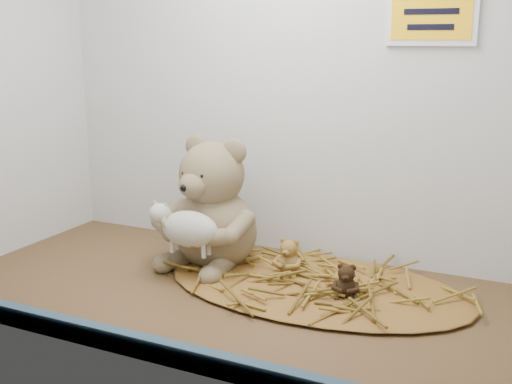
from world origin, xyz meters
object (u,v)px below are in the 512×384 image
at_px(toy_lamb, 190,229).
at_px(mini_teddy_brown, 346,279).
at_px(main_teddy, 214,202).
at_px(mini_teddy_tan, 289,255).

xyz_separation_m(toy_lamb, mini_teddy_brown, (0.33, 0.03, -0.07)).
xyz_separation_m(main_teddy, mini_teddy_tan, (0.18, -0.00, -0.09)).
height_order(main_teddy, toy_lamb, main_teddy).
bearing_deg(main_teddy, mini_teddy_brown, -2.64).
xyz_separation_m(mini_teddy_tan, mini_teddy_brown, (0.15, -0.07, -0.01)).
relative_size(toy_lamb, mini_teddy_brown, 2.47).
bearing_deg(mini_teddy_brown, mini_teddy_tan, 142.84).
bearing_deg(mini_teddy_tan, mini_teddy_brown, -25.66).
bearing_deg(toy_lamb, main_teddy, 90.00).
distance_m(main_teddy, mini_teddy_brown, 0.35).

